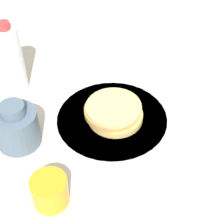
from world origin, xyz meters
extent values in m
plane|color=#BCB7AD|center=(0.00, 0.00, 0.00)|extent=(4.00, 4.00, 0.00)
cylinder|color=silver|center=(-0.01, 0.02, 0.01)|extent=(0.28, 0.28, 0.01)
cylinder|color=silver|center=(-0.01, 0.02, 0.01)|extent=(0.30, 0.30, 0.01)
cylinder|color=#D9B867|center=(-0.02, 0.01, 0.02)|extent=(0.14, 0.14, 0.02)
cylinder|color=tan|center=(-0.01, 0.02, 0.04)|extent=(0.14, 0.14, 0.01)
cylinder|color=#D2BC73|center=(-0.02, 0.01, 0.05)|extent=(0.14, 0.14, 0.01)
cylinder|color=orange|center=(-0.10, 0.26, 0.03)|extent=(0.08, 0.08, 0.07)
cylinder|color=#4C6075|center=(0.09, 0.22, 0.05)|extent=(0.10, 0.10, 0.09)
cylinder|color=#4C6075|center=(0.09, 0.22, 0.10)|extent=(0.06, 0.06, 0.03)
cylinder|color=silver|center=(0.26, 0.12, 0.09)|extent=(0.06, 0.06, 0.18)
cylinder|color=red|center=(0.26, 0.12, 0.19)|extent=(0.03, 0.03, 0.02)
camera|label=1|loc=(-0.49, 0.46, 0.67)|focal=60.00mm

